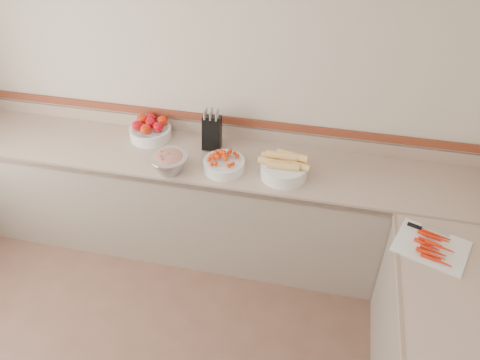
% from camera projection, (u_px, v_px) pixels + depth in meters
% --- Properties ---
extents(back_wall, '(4.00, 0.00, 4.00)m').
position_uv_depth(back_wall, '(213.00, 88.00, 3.44)').
color(back_wall, beige).
rests_on(back_wall, ground_plane).
extents(counter_back, '(4.00, 0.65, 1.08)m').
position_uv_depth(counter_back, '(206.00, 203.00, 3.72)').
color(counter_back, tan).
rests_on(counter_back, ground_plane).
extents(knife_block, '(0.15, 0.17, 0.33)m').
position_uv_depth(knife_block, '(212.00, 132.00, 3.47)').
color(knife_block, black).
rests_on(knife_block, counter_back).
extents(tomato_bowl, '(0.32, 0.32, 0.16)m').
position_uv_depth(tomato_bowl, '(150.00, 130.00, 3.62)').
color(tomato_bowl, white).
rests_on(tomato_bowl, counter_back).
extents(cherry_tomato_bowl, '(0.29, 0.29, 0.16)m').
position_uv_depth(cherry_tomato_bowl, '(224.00, 163.00, 3.30)').
color(cherry_tomato_bowl, white).
rests_on(cherry_tomato_bowl, counter_back).
extents(corn_bowl, '(0.37, 0.33, 0.20)m').
position_uv_depth(corn_bowl, '(284.00, 167.00, 3.23)').
color(corn_bowl, white).
rests_on(corn_bowl, counter_back).
extents(rhubarb_bowl, '(0.27, 0.27, 0.15)m').
position_uv_depth(rhubarb_bowl, '(169.00, 162.00, 3.27)').
color(rhubarb_bowl, '#B2B2BA').
rests_on(rhubarb_bowl, counter_back).
extents(cutting_board, '(0.48, 0.43, 0.06)m').
position_uv_depth(cutting_board, '(432.00, 246.00, 2.73)').
color(cutting_board, white).
rests_on(cutting_board, counter_right).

